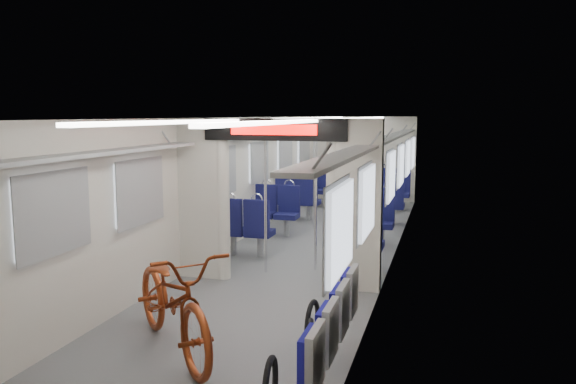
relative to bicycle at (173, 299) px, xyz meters
The scene contains 13 objects.
carriage 4.36m from the bicycle, 85.94° to the left, with size 12.00×12.02×2.31m.
bicycle is the anchor object (origin of this frame).
flip_bench 1.67m from the bicycle, ahead, with size 0.12×2.07×0.48m.
bike_hoop_b 1.42m from the bicycle, ahead, with size 0.45×0.45×0.05m, color black.
bike_hoop_c 1.43m from the bicycle, 20.80° to the left, with size 0.49×0.49×0.05m, color black.
seat_bay_near_left 4.71m from the bicycle, 97.75° to the left, with size 0.90×2.04×1.09m.
seat_bay_near_right 4.46m from the bicycle, 73.90° to the left, with size 0.89×2.00×1.08m.
seat_bay_far_left 8.20m from the bicycle, 94.44° to the left, with size 0.96×2.30×1.17m.
seat_bay_far_right 8.25m from the bicycle, 81.39° to the left, with size 0.94×2.23×1.15m.
stanchion_near_left 3.03m from the bicycle, 90.19° to the left, with size 0.04×0.04×2.30m, color silver.
stanchion_near_right 3.41m from the bicycle, 78.37° to the left, with size 0.04×0.04×2.30m, color silver.
stanchion_far_left 6.34m from the bicycle, 90.49° to the left, with size 0.04×0.04×2.30m, color silver.
stanchion_far_right 6.27m from the bicycle, 83.45° to the left, with size 0.04×0.04×2.30m, color silver.
Camera 1 is at (2.25, -9.33, 2.35)m, focal length 35.00 mm.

